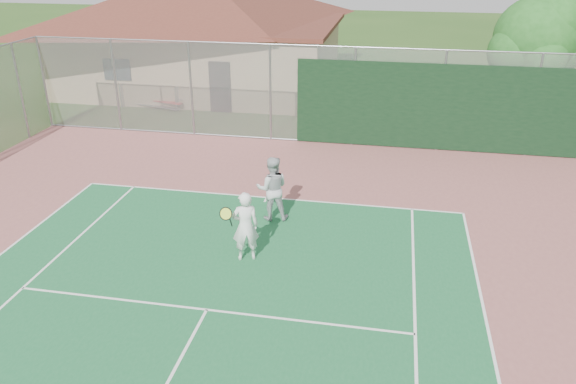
% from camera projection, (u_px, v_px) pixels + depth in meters
% --- Properties ---
extents(back_fence, '(20.08, 0.11, 3.53)m').
position_uv_depth(back_fence, '(357.00, 100.00, 19.72)').
color(back_fence, gray).
rests_on(back_fence, ground).
extents(clubhouse, '(13.65, 9.11, 5.89)m').
position_uv_depth(clubhouse, '(203.00, 26.00, 27.16)').
color(clubhouse, tan).
rests_on(clubhouse, ground).
extents(bleachers, '(3.06, 2.19, 1.01)m').
position_uv_depth(bleachers, '(159.00, 93.00, 25.15)').
color(bleachers, '#B8302A').
rests_on(bleachers, ground).
extents(tree, '(3.64, 3.45, 5.08)m').
position_uv_depth(tree, '(537.00, 41.00, 21.12)').
color(tree, '#362013').
rests_on(tree, ground).
extents(player_white_front, '(0.89, 0.76, 1.69)m').
position_uv_depth(player_white_front, '(245.00, 227.00, 12.77)').
color(player_white_front, white).
rests_on(player_white_front, ground).
extents(player_grey_back, '(0.97, 0.83, 1.74)m').
position_uv_depth(player_grey_back, '(272.00, 189.00, 14.64)').
color(player_grey_back, '#B6B9BB').
rests_on(player_grey_back, ground).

